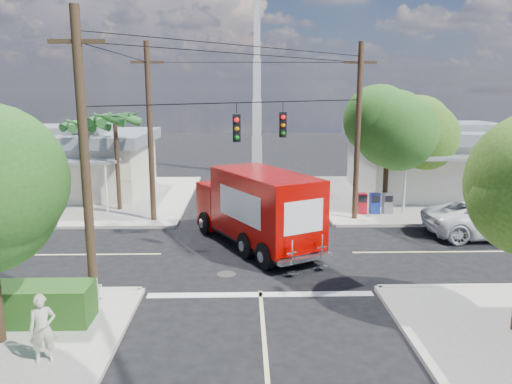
{
  "coord_description": "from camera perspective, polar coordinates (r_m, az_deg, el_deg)",
  "views": [
    {
      "loc": [
        -0.52,
        -19.82,
        6.65
      ],
      "look_at": [
        0.0,
        2.0,
        2.2
      ],
      "focal_mm": 35.0,
      "sensor_mm": 36.0,
      "label": 1
    }
  ],
  "objects": [
    {
      "name": "sidewalk_nw",
      "position": [
        33.07,
        -19.59,
        -0.63
      ],
      "size": [
        14.12,
        14.12,
        0.14
      ],
      "color": "#A5A095",
      "rests_on": "ground"
    },
    {
      "name": "tree_ne_back",
      "position": [
        30.68,
        18.43,
        6.33
      ],
      "size": [
        3.77,
        3.66,
        5.82
      ],
      "color": "#422D1C",
      "rests_on": "sidewalk_ne"
    },
    {
      "name": "parked_car",
      "position": [
        25.44,
        25.36,
        -2.82
      ],
      "size": [
        6.1,
        2.93,
        1.68
      ],
      "primitive_type": "imported",
      "rotation": [
        0.0,
        0.0,
        1.6
      ],
      "color": "silver",
      "rests_on": "ground"
    },
    {
      "name": "delivery_truck",
      "position": [
        21.34,
        0.06,
        -1.89
      ],
      "size": [
        5.64,
        7.88,
        3.35
      ],
      "color": "black",
      "rests_on": "ground"
    },
    {
      "name": "building_ne",
      "position": [
        34.62,
        20.78,
        3.59
      ],
      "size": [
        11.8,
        10.2,
        4.5
      ],
      "color": "beige",
      "rests_on": "sidewalk_ne"
    },
    {
      "name": "palm_nw_front",
      "position": [
        28.25,
        -15.82,
        7.83
      ],
      "size": [
        3.01,
        3.08,
        5.59
      ],
      "color": "#422D1C",
      "rests_on": "sidewalk_nw"
    },
    {
      "name": "palm_nw_back",
      "position": [
        30.26,
        -18.78,
        7.16
      ],
      "size": [
        3.01,
        3.08,
        5.19
      ],
      "color": "#422D1C",
      "rests_on": "sidewalk_nw"
    },
    {
      "name": "vending_boxes",
      "position": [
        27.61,
        13.4,
        -1.27
      ],
      "size": [
        1.9,
        0.5,
        1.1
      ],
      "color": "#B4101D",
      "rests_on": "sidewalk_ne"
    },
    {
      "name": "tree_ne_front",
      "position": [
        27.75,
        14.93,
        7.24
      ],
      "size": [
        4.21,
        4.14,
        6.66
      ],
      "color": "#422D1C",
      "rests_on": "sidewalk_ne"
    },
    {
      "name": "radio_tower",
      "position": [
        39.85,
        0.1,
        10.07
      ],
      "size": [
        0.8,
        0.8,
        17.0
      ],
      "color": "silver",
      "rests_on": "ground"
    },
    {
      "name": "pedestrian",
      "position": [
        13.54,
        -23.21,
        -14.13
      ],
      "size": [
        0.73,
        0.6,
        1.72
      ],
      "primitive_type": "imported",
      "rotation": [
        0.0,
        0.0,
        0.35
      ],
      "color": "beige",
      "rests_on": "sidewalk_sw"
    },
    {
      "name": "utility_poles",
      "position": [
        21.55,
        -4.21,
        6.23
      ],
      "size": [
        12.0,
        10.68,
        9.0
      ],
      "color": "#473321",
      "rests_on": "ground"
    },
    {
      "name": "ground",
      "position": [
        20.92,
        0.13,
        -7.02
      ],
      "size": [
        120.0,
        120.0,
        0.0
      ],
      "primitive_type": "plane",
      "color": "black",
      "rests_on": "ground"
    },
    {
      "name": "sidewalk_ne",
      "position": [
        33.41,
        18.62,
        -0.45
      ],
      "size": [
        14.12,
        14.12,
        0.14
      ],
      "color": "#A5A095",
      "rests_on": "ground"
    },
    {
      "name": "building_nw",
      "position": [
        34.55,
        -20.8,
        3.4
      ],
      "size": [
        10.8,
        10.2,
        4.3
      ],
      "color": "beige",
      "rests_on": "sidewalk_nw"
    },
    {
      "name": "road_markings",
      "position": [
        19.52,
        0.25,
        -8.38
      ],
      "size": [
        32.0,
        32.0,
        0.01
      ],
      "color": "beige",
      "rests_on": "ground"
    },
    {
      "name": "picket_fence",
      "position": [
        17.06,
        -26.99,
        -10.28
      ],
      "size": [
        5.94,
        0.06,
        1.0
      ],
      "color": "silver",
      "rests_on": "sidewalk_sw"
    }
  ]
}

